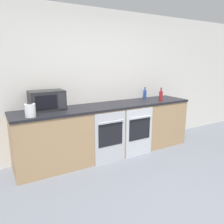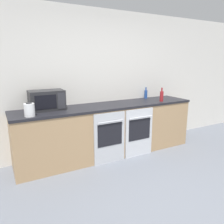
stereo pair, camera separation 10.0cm
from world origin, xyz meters
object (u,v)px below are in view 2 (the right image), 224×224
Objects in this scene: microwave at (47,100)px; kettle at (29,110)px; oven_right at (139,132)px; bottle_red at (162,96)px; oven_left at (110,138)px; bottle_blue at (146,94)px.

kettle is (-0.31, -0.31, -0.06)m from microwave.
microwave is (-1.48, 0.45, 0.64)m from oven_right.
bottle_red is 2.43m from kettle.
bottle_red reaches higher than kettle.
oven_right is at bearing -4.34° from kettle.
bottle_red is (0.63, 0.17, 0.59)m from oven_right.
bottle_red is 1.34× the size of kettle.
microwave is at bearing 163.18° from oven_right.
bottle_red is (2.12, -0.28, -0.05)m from microwave.
oven_left is 3.77× the size of bottle_blue.
kettle is at bearing 173.52° from oven_left.
oven_right is 1.89m from kettle.
oven_right is 4.44× the size of kettle.
microwave is 2.06m from bottle_blue.
oven_left is 4.44× the size of kettle.
oven_right is at bearing -164.90° from bottle_red.
microwave is (-0.89, 0.45, 0.64)m from oven_left.
microwave is at bearing 45.22° from kettle.
kettle is (-2.43, -0.03, -0.01)m from bottle_red.
oven_left is 1.00× the size of oven_right.
oven_right is at bearing -16.82° from microwave.
kettle reaches higher than oven_right.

